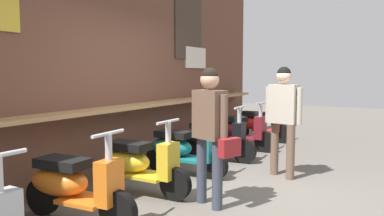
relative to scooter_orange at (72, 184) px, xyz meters
The scene contains 10 objects.
ground_plane 2.01m from the scooter_orange, 33.22° to the right, with size 27.67×27.67×0.00m, color #605B54.
market_stall_facade 2.44m from the scooter_orange, 29.60° to the left, with size 9.88×0.61×3.85m.
scooter_orange is the anchor object (origin of this frame).
scooter_yellow 1.07m from the scooter_orange, ahead, with size 0.46×1.40×0.97m.
scooter_teal 2.15m from the scooter_orange, ahead, with size 0.46×1.40×0.97m.
scooter_black 3.24m from the scooter_orange, ahead, with size 0.50×1.40×0.97m.
scooter_maroon 4.35m from the scooter_orange, ahead, with size 0.46×1.40×0.97m.
scooter_red 5.49m from the scooter_orange, ahead, with size 0.49×1.40×0.97m.
shopper_with_handbag 1.62m from the scooter_orange, 43.05° to the right, with size 0.39×0.65×1.59m.
shopper_browsing 3.14m from the scooter_orange, 26.65° to the right, with size 0.28×0.56×1.62m.
Camera 1 is at (-4.39, -1.91, 1.53)m, focal length 35.98 mm.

